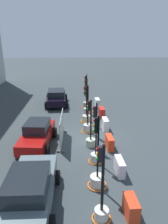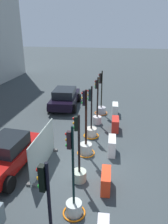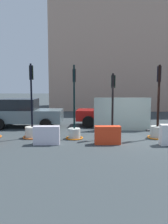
# 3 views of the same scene
# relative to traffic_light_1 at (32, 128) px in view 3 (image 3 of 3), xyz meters

# --- Properties ---
(ground_plane) EXTENTS (120.00, 120.00, 0.00)m
(ground_plane) POSITION_rel_traffic_light_1_xyz_m (5.04, 0.02, -0.50)
(ground_plane) COLOR #373F42
(traffic_light_1) EXTENTS (0.94, 0.94, 3.59)m
(traffic_light_1) POSITION_rel_traffic_light_1_xyz_m (0.00, 0.00, 0.00)
(traffic_light_1) COLOR silver
(traffic_light_1) RESTS_ON ground_plane
(traffic_light_2) EXTENTS (0.84, 0.84, 3.51)m
(traffic_light_2) POSITION_rel_traffic_light_1_xyz_m (2.07, -0.10, 0.03)
(traffic_light_2) COLOR silver
(traffic_light_2) RESTS_ON ground_plane
(traffic_light_3) EXTENTS (0.62, 0.62, 3.13)m
(traffic_light_3) POSITION_rel_traffic_light_1_xyz_m (3.92, 0.07, 0.13)
(traffic_light_3) COLOR #AAB9A3
(traffic_light_3) RESTS_ON ground_plane
(traffic_light_4) EXTENTS (0.95, 0.95, 3.53)m
(traffic_light_4) POSITION_rel_traffic_light_1_xyz_m (6.12, 0.15, 0.09)
(traffic_light_4) COLOR #AEB1AB
(traffic_light_4) RESTS_ON ground_plane
(construction_barrier_1) EXTENTS (1.15, 0.42, 0.81)m
(construction_barrier_1) POSITION_rel_traffic_light_1_xyz_m (0.95, -1.26, -0.09)
(construction_barrier_1) COLOR silver
(construction_barrier_1) RESTS_ON ground_plane
(construction_barrier_2) EXTENTS (1.14, 0.44, 0.80)m
(construction_barrier_2) POSITION_rel_traffic_light_1_xyz_m (3.60, -1.13, -0.10)
(construction_barrier_2) COLOR red
(construction_barrier_2) RESTS_ON ground_plane
(car_grey_saloon) EXTENTS (4.40, 2.22, 1.74)m
(car_grey_saloon) POSITION_rel_traffic_light_1_xyz_m (-1.19, 2.86, 0.37)
(car_grey_saloon) COLOR slate
(car_grey_saloon) RESTS_ON ground_plane
(car_red_compact) EXTENTS (4.26, 2.23, 1.63)m
(car_red_compact) POSITION_rel_traffic_light_1_xyz_m (4.10, 3.51, 0.31)
(car_red_compact) COLOR #A6100E
(car_red_compact) RESTS_ON ground_plane
(building_main_facade) EXTENTS (17.69, 8.22, 13.26)m
(building_main_facade) POSITION_rel_traffic_light_1_xyz_m (7.25, 15.46, 6.15)
(building_main_facade) COLOR tan
(building_main_facade) RESTS_ON ground_plane
(site_fence_panel) EXTENTS (3.19, 0.50, 1.88)m
(site_fence_panel) POSITION_rel_traffic_light_1_xyz_m (4.64, 1.97, 0.38)
(site_fence_panel) COLOR #95A69F
(site_fence_panel) RESTS_ON ground_plane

